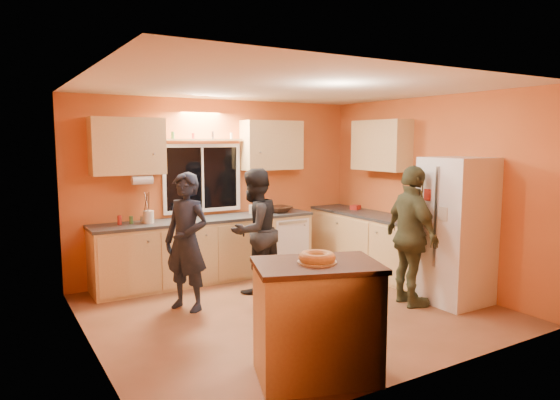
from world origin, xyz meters
TOP-DOWN VIEW (x-y plane):
  - ground at (0.00, 0.00)m, footprint 4.50×4.50m
  - room_shell at (0.12, 0.41)m, footprint 4.54×4.04m
  - back_counter at (0.01, 1.70)m, footprint 4.23×0.62m
  - right_counter at (1.95, 0.50)m, footprint 0.62×1.84m
  - refrigerator at (1.89, -0.80)m, footprint 0.72×0.70m
  - island at (-0.72, -1.54)m, footprint 1.20×1.00m
  - bundt_pastry at (-0.72, -1.54)m, footprint 0.31×0.31m
  - person_left at (-1.05, 0.66)m, footprint 0.64×0.71m
  - person_center at (-0.03, 0.87)m, footprint 0.97×0.87m
  - person_right at (1.33, -0.60)m, footprint 0.64×1.07m
  - mixing_bowl at (0.83, 1.67)m, footprint 0.42×0.42m
  - utensil_crock at (-1.19, 1.69)m, footprint 0.14×0.14m
  - potted_plant at (1.90, -0.08)m, footprint 0.31×0.28m
  - red_box at (2.03, 1.30)m, footprint 0.19×0.17m

SIDE VIEW (x-z plane):
  - ground at x=0.00m, z-range 0.00..0.00m
  - back_counter at x=0.01m, z-range 0.00..0.90m
  - right_counter at x=1.95m, z-range 0.00..0.90m
  - island at x=-0.72m, z-range 0.01..1.00m
  - person_left at x=-1.05m, z-range 0.00..1.63m
  - person_center at x=-0.03m, z-range 0.00..1.64m
  - person_right at x=1.33m, z-range 0.00..1.71m
  - refrigerator at x=1.89m, z-range 0.00..1.80m
  - red_box at x=2.03m, z-range 0.90..0.97m
  - mixing_bowl at x=0.83m, z-range 0.90..0.99m
  - utensil_crock at x=-1.19m, z-range 0.90..1.07m
  - bundt_pastry at x=-0.72m, z-range 1.00..1.09m
  - potted_plant at x=1.90m, z-range 0.90..1.20m
  - room_shell at x=0.12m, z-range 0.31..2.92m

